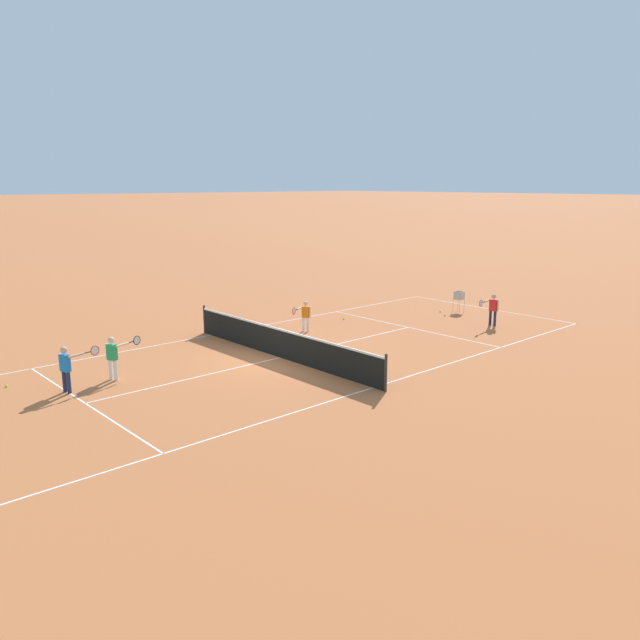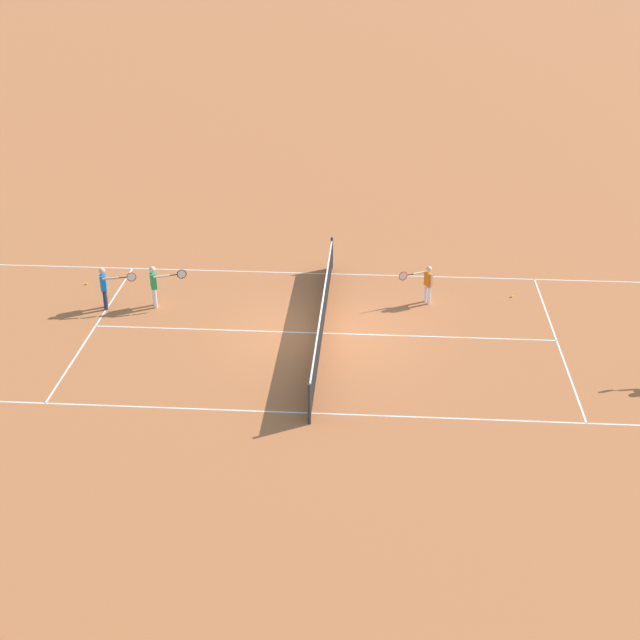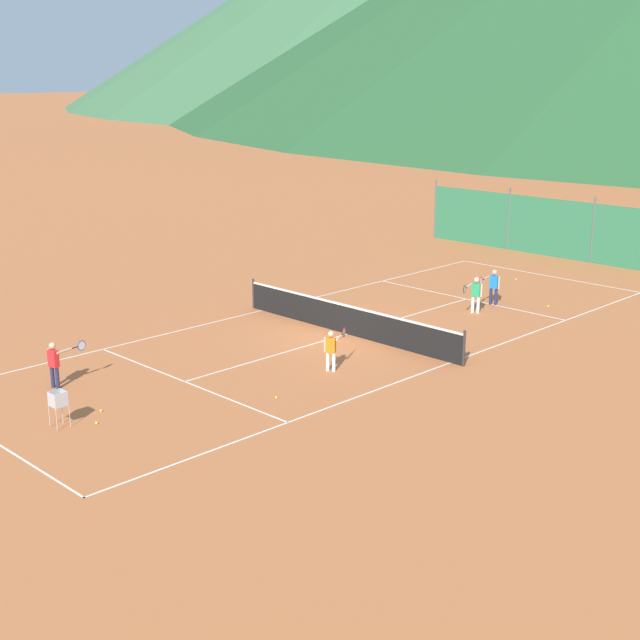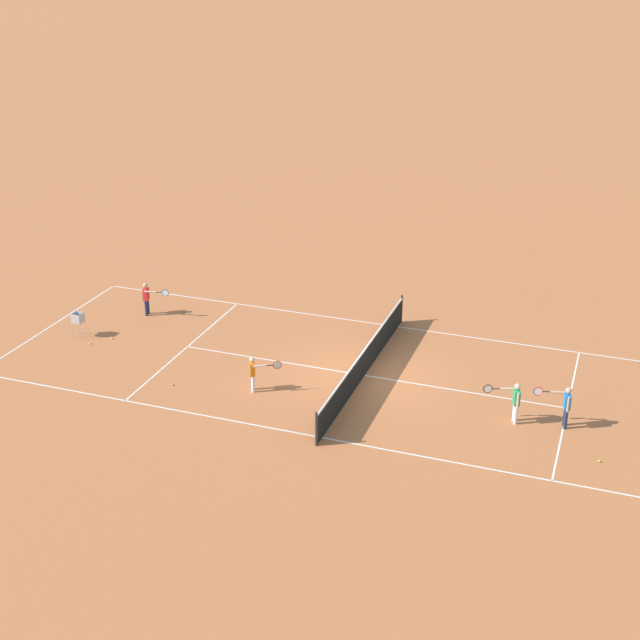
% 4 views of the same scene
% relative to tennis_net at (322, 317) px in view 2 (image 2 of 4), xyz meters
% --- Properties ---
extents(ground_plane, '(600.00, 600.00, 0.00)m').
position_rel_tennis_net_xyz_m(ground_plane, '(0.00, 0.00, -0.50)').
color(ground_plane, '#BC6638').
extents(court_line_markings, '(8.25, 23.85, 0.01)m').
position_rel_tennis_net_xyz_m(court_line_markings, '(0.00, 0.00, -0.50)').
color(court_line_markings, white).
rests_on(court_line_markings, ground).
extents(tennis_net, '(9.18, 0.08, 1.06)m').
position_rel_tennis_net_xyz_m(tennis_net, '(0.00, 0.00, 0.00)').
color(tennis_net, '#2D2D2D').
rests_on(tennis_net, ground).
extents(player_far_baseline, '(0.43, 1.09, 1.28)m').
position_rel_tennis_net_xyz_m(player_far_baseline, '(1.16, 6.37, 0.25)').
color(player_far_baseline, '#23284C').
rests_on(player_far_baseline, ground).
extents(player_far_service, '(0.46, 1.01, 1.17)m').
position_rel_tennis_net_xyz_m(player_far_service, '(2.16, -2.92, 0.18)').
color(player_far_service, white).
rests_on(player_far_service, ground).
extents(player_near_service, '(0.41, 1.09, 1.27)m').
position_rel_tennis_net_xyz_m(player_near_service, '(1.39, 4.96, 0.24)').
color(player_near_service, white).
rests_on(player_near_service, ground).
extents(tennis_ball_alley_right, '(0.07, 0.07, 0.07)m').
position_rel_tennis_net_xyz_m(tennis_ball_alley_right, '(2.72, -5.52, -0.47)').
color(tennis_ball_alley_right, '#CCE033').
rests_on(tennis_ball_alley_right, ground).
extents(tennis_ball_mid_court, '(0.07, 0.07, 0.07)m').
position_rel_tennis_net_xyz_m(tennis_ball_mid_court, '(2.76, 7.50, -0.47)').
color(tennis_ball_mid_court, '#CCE033').
rests_on(tennis_ball_mid_court, ground).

